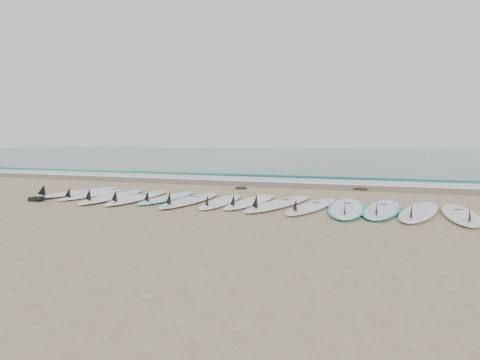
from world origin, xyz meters
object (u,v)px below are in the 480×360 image
(surfboard_7, at_px, (250,201))
(surfboard_13, at_px, (461,214))
(surfboard_0, at_px, (75,192))
(leash_coil, at_px, (37,199))

(surfboard_7, xyz_separation_m, surfboard_13, (3.86, -0.25, 0.00))
(surfboard_0, bearing_deg, surfboard_7, 6.11)
(surfboard_0, distance_m, leash_coil, 1.21)
(surfboard_0, relative_size, surfboard_7, 1.08)
(surfboard_0, height_order, surfboard_13, surfboard_0)
(surfboard_13, height_order, leash_coil, surfboard_13)
(surfboard_13, bearing_deg, surfboard_7, 172.74)
(surfboard_7, bearing_deg, surfboard_13, -2.33)
(surfboard_13, distance_m, leash_coil, 8.32)
(surfboard_7, relative_size, leash_coil, 5.58)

